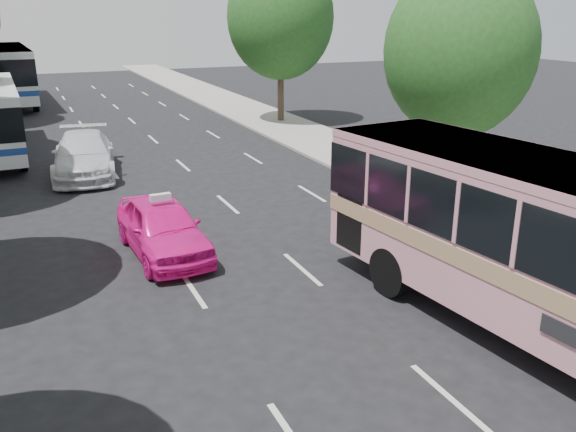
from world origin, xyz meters
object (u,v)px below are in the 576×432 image
pink_bus (563,241)px  tour_coach_rear (7,70)px  pink_taxi (162,227)px  white_pickup (84,155)px

pink_bus → tour_coach_rear: tour_coach_rear is taller
pink_taxi → tour_coach_rear: 32.25m
pink_bus → pink_taxi: size_ratio=2.57×
tour_coach_rear → pink_taxi: bearing=-86.1°
white_pickup → tour_coach_rear: size_ratio=0.43×
pink_taxi → white_pickup: bearing=92.7°
pink_bus → white_pickup: bearing=104.8°
pink_bus → tour_coach_rear: 40.95m
pink_bus → white_pickup: (-6.85, 17.41, -1.40)m
white_pickup → pink_bus: bearing=-61.1°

